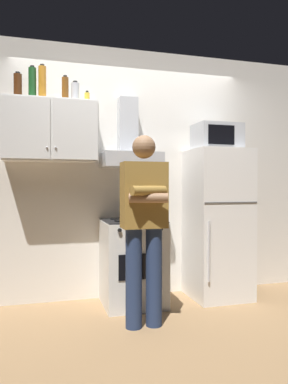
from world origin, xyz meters
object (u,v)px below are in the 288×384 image
Objects in this scene: bottle_spice_jar at (87,98)px; bottle_canister_steel at (75,92)px; refrigerator at (217,223)px; stove_oven at (133,262)px; person_standing at (144,222)px; bottle_liquor_amber at (42,82)px; upper_cabinet at (51,131)px; cooking_pot at (148,215)px; bottle_beer_brown at (65,89)px; bottle_rum_dark at (18,86)px; range_hood at (130,149)px; bottle_wine_green at (32,83)px; microwave at (217,137)px.

bottle_spice_jar is 0.60× the size of bottle_canister_steel.
refrigerator is 12.57× the size of bottle_spice_jar.
stove_oven is 0.53× the size of person_standing.
person_standing is at bearing -40.10° from bottle_liquor_amber.
bottle_canister_steel is 0.33m from bottle_liquor_amber.
cooking_pot is at bearing -14.73° from upper_cabinet.
bottle_beer_brown is 0.95× the size of bottle_rum_dark.
range_hood is at bearing 172.45° from refrigerator.
bottle_rum_dark is (-0.14, 0.07, -0.03)m from bottle_wine_green.
stove_oven is 2.61× the size of bottle_liquor_amber.
upper_cabinet is at bearing -179.91° from range_hood.
refrigerator is 2.12m from bottle_beer_brown.
upper_cabinet is at bearing 175.93° from refrigerator.
bottle_beer_brown is at bearing 175.86° from refrigerator.
bottle_wine_green reaches higher than bottle_rum_dark.
bottle_rum_dark is at bearing 177.76° from range_hood.
upper_cabinet is 3.39× the size of bottle_rum_dark.
microwave is 2.11m from bottle_rum_dark.
range_hood is at bearing 0.09° from upper_cabinet.
stove_oven is at bearing -20.12° from bottle_spice_jar.
microwave is at bearing -5.82° from bottle_spice_jar.
upper_cabinet is at bearing 7.28° from bottle_wine_green.
refrigerator reaches higher than stove_oven.
cooking_pot is at bearing -171.68° from refrigerator.
bottle_liquor_amber reaches higher than microwave.
bottle_wine_green is at bearing -172.72° from upper_cabinet.
upper_cabinet is 3.56× the size of bottle_beer_brown.
upper_cabinet reaches higher than microwave.
refrigerator is 6.33× the size of bottle_beer_brown.
stove_oven is 1.81m from bottle_canister_steel.
range_hood is 0.97m from microwave.
microwave reaches higher than person_standing.
bottle_rum_dark reaches higher than bottle_spice_jar.
bottle_canister_steel is at bearing 174.70° from refrigerator.
bottle_spice_jar is (-1.39, 0.16, 1.31)m from refrigerator.
range_hood is 0.67m from bottle_spice_jar.
cooking_pot is at bearing -62.12° from range_hood.
bottle_beer_brown is at bearing 163.32° from cooking_pot.
bottle_wine_green is (-1.92, 0.08, 0.46)m from microwave.
bottle_spice_jar is at bearing 116.87° from person_standing.
bottle_wine_green is at bearing -174.81° from bottle_canister_steel.
stove_oven is 2.02m from bottle_wine_green.
refrigerator reaches higher than cooking_pot.
bottle_canister_steel is (-0.12, -0.02, 0.04)m from bottle_spice_jar.
bottle_spice_jar is at bearing 9.20° from bottle_canister_steel.
upper_cabinet is 0.53m from bottle_rum_dark.
person_standing is (-0.05, -0.61, 0.47)m from stove_oven.
bottle_liquor_amber reaches higher than bottle_rum_dark.
stove_oven is 6.86× the size of bottle_spice_jar.
person_standing is at bearing -55.66° from bottle_canister_steel.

